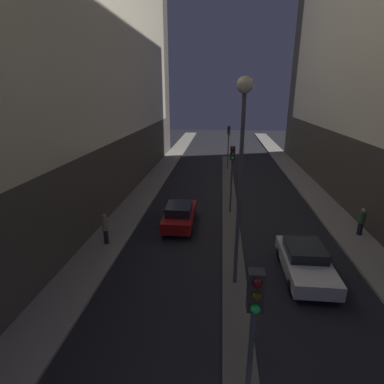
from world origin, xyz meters
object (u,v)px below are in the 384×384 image
(pedestrian_on_right_sidewalk, at_px, (361,221))
(street_lamp, at_px, (242,141))
(traffic_light_mid, at_px, (232,165))
(car_left_lane, at_px, (180,215))
(traffic_light_far, at_px, (229,138))
(traffic_light_near, at_px, (253,322))
(car_right_lane, at_px, (305,261))
(pedestrian_on_left_sidewalk, at_px, (105,228))

(pedestrian_on_right_sidewalk, bearing_deg, street_lamp, -144.33)
(traffic_light_mid, distance_m, street_lamp, 8.66)
(car_left_lane, bearing_deg, traffic_light_far, 77.72)
(traffic_light_mid, distance_m, pedestrian_on_right_sidewalk, 8.33)
(street_lamp, bearing_deg, traffic_light_mid, 90.00)
(traffic_light_far, distance_m, car_left_lane, 15.31)
(street_lamp, xyz_separation_m, pedestrian_on_right_sidewalk, (7.41, 5.32, -5.29))
(traffic_light_near, xyz_separation_m, traffic_light_mid, (0.00, 14.37, 0.00))
(car_left_lane, xyz_separation_m, car_right_lane, (6.41, -4.73, -0.05))
(traffic_light_mid, distance_m, car_left_lane, 4.86)
(car_right_lane, bearing_deg, traffic_light_far, 99.35)
(traffic_light_near, height_order, traffic_light_mid, same)
(traffic_light_mid, relative_size, traffic_light_far, 1.00)
(traffic_light_near, distance_m, street_lamp, 6.79)
(traffic_light_near, height_order, pedestrian_on_left_sidewalk, traffic_light_near)
(car_right_lane, bearing_deg, pedestrian_on_right_sidewalk, 45.69)
(traffic_light_near, bearing_deg, pedestrian_on_right_sidewalk, 57.20)
(traffic_light_far, bearing_deg, car_left_lane, -102.28)
(traffic_light_near, bearing_deg, traffic_light_mid, 90.00)
(street_lamp, height_order, car_left_lane, street_lamp)
(car_left_lane, relative_size, pedestrian_on_left_sidewalk, 2.40)
(traffic_light_near, height_order, traffic_light_far, same)
(traffic_light_far, xyz_separation_m, car_left_lane, (-3.20, -14.72, -2.70))
(traffic_light_mid, relative_size, car_right_lane, 1.05)
(car_right_lane, bearing_deg, pedestrian_on_left_sidewalk, 169.54)
(pedestrian_on_right_sidewalk, bearing_deg, traffic_light_near, -122.80)
(traffic_light_far, relative_size, pedestrian_on_left_sidewalk, 2.61)
(pedestrian_on_right_sidewalk, bearing_deg, traffic_light_mid, 158.83)
(traffic_light_near, xyz_separation_m, car_right_lane, (3.20, 7.19, -2.75))
(street_lamp, distance_m, pedestrian_on_left_sidewalk, 9.10)
(traffic_light_far, height_order, street_lamp, street_lamp)
(traffic_light_near, relative_size, pedestrian_on_left_sidewalk, 2.61)
(traffic_light_mid, height_order, pedestrian_on_right_sidewalk, traffic_light_mid)
(traffic_light_near, xyz_separation_m, traffic_light_far, (0.00, 26.64, 0.00))
(pedestrian_on_left_sidewalk, bearing_deg, street_lamp, -22.65)
(street_lamp, height_order, pedestrian_on_left_sidewalk, street_lamp)
(pedestrian_on_left_sidewalk, bearing_deg, car_left_lane, 37.97)
(street_lamp, distance_m, pedestrian_on_right_sidewalk, 10.55)
(car_left_lane, distance_m, pedestrian_on_left_sidewalk, 4.67)
(street_lamp, relative_size, pedestrian_on_right_sidewalk, 5.14)
(traffic_light_mid, height_order, traffic_light_far, same)
(car_left_lane, relative_size, car_right_lane, 0.96)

